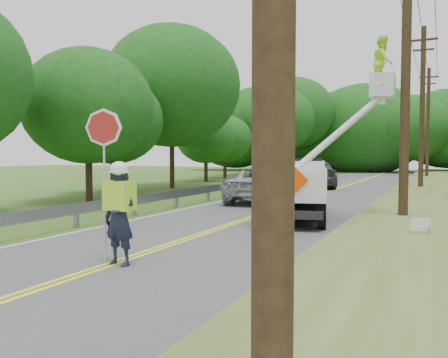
% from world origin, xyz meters
% --- Properties ---
extents(ground, '(140.00, 140.00, 0.00)m').
position_xyz_m(ground, '(0.00, 0.00, 0.00)').
color(ground, '#3D5A1C').
rests_on(ground, ground).
extents(road, '(7.20, 96.00, 0.03)m').
position_xyz_m(road, '(0.00, 14.00, 0.01)').
color(road, '#48484B').
rests_on(road, ground).
extents(guardrail, '(0.18, 48.00, 0.77)m').
position_xyz_m(guardrail, '(-4.02, 14.91, 0.55)').
color(guardrail, gray).
rests_on(guardrail, ground).
extents(utility_poles, '(1.60, 43.30, 10.00)m').
position_xyz_m(utility_poles, '(5.00, 17.02, 5.27)').
color(utility_poles, black).
rests_on(utility_poles, ground).
extents(treeline_left, '(10.12, 55.35, 11.92)m').
position_xyz_m(treeline_left, '(-10.61, 32.49, 6.15)').
color(treeline_left, '#332319').
rests_on(treeline_left, ground).
extents(treeline_horizon, '(57.75, 14.47, 12.00)m').
position_xyz_m(treeline_horizon, '(1.09, 56.10, 5.50)').
color(treeline_horizon, '#1B4B15').
rests_on(treeline_horizon, ground).
extents(flagger, '(1.19, 0.52, 3.18)m').
position_xyz_m(flagger, '(0.21, 0.52, 1.15)').
color(flagger, '#191E33').
rests_on(flagger, road).
extents(bucket_truck, '(4.83, 6.31, 6.04)m').
position_xyz_m(bucket_truck, '(1.59, 9.56, 1.43)').
color(bucket_truck, black).
rests_on(bucket_truck, road).
extents(suv_silver, '(3.46, 6.33, 1.68)m').
position_xyz_m(suv_silver, '(-1.47, 13.94, 0.86)').
color(suv_silver, silver).
rests_on(suv_silver, road).
extents(suv_darkgrey, '(4.05, 6.49, 1.75)m').
position_xyz_m(suv_darkgrey, '(-1.53, 24.31, 0.90)').
color(suv_darkgrey, '#3A3E42').
rests_on(suv_darkgrey, road).
extents(stop_sign_permanent, '(0.49, 0.30, 2.60)m').
position_xyz_m(stop_sign_permanent, '(-4.07, 20.48, 1.74)').
color(stop_sign_permanent, gray).
rests_on(stop_sign_permanent, ground).
extents(yard_sign, '(0.46, 0.11, 0.68)m').
position_xyz_m(yard_sign, '(5.65, 5.48, 0.48)').
color(yard_sign, white).
rests_on(yard_sign, ground).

